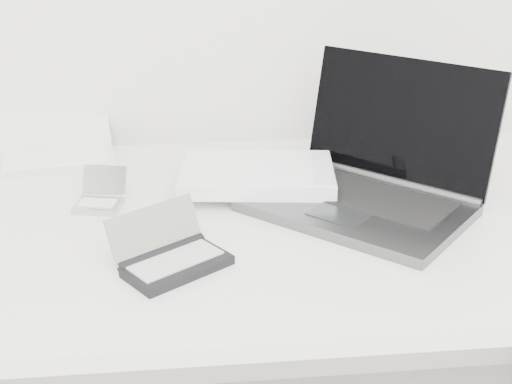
{
  "coord_description": "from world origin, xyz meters",
  "views": [
    {
      "loc": [
        -0.15,
        0.38,
        1.28
      ],
      "look_at": [
        -0.03,
        1.51,
        0.79
      ],
      "focal_mm": 50.0,
      "sensor_mm": 36.0,
      "label": 1
    }
  ],
  "objects": [
    {
      "name": "desk",
      "position": [
        0.0,
        1.55,
        0.68
      ],
      "size": [
        1.6,
        0.8,
        0.73
      ],
      "color": "white",
      "rests_on": "ground"
    },
    {
      "name": "laptop_large",
      "position": [
        0.11,
        1.6,
        0.77
      ],
      "size": [
        0.59,
        0.49,
        0.25
      ],
      "rotation": [
        0.0,
        0.0,
        -0.74
      ],
      "color": "#505355",
      "rests_on": "desk"
    },
    {
      "name": "netbook_open_white",
      "position": [
        -0.43,
        1.86,
        0.75
      ],
      "size": [
        0.29,
        0.34,
        0.08
      ],
      "rotation": [
        0.0,
        0.0,
        0.16
      ],
      "color": "white",
      "rests_on": "desk"
    },
    {
      "name": "pda_silver",
      "position": [
        -0.31,
        1.61,
        0.74
      ],
      "size": [
        0.1,
        0.11,
        0.07
      ],
      "rotation": [
        0.0,
        0.0,
        -0.22
      ],
      "color": "#BBBABF",
      "rests_on": "desk"
    },
    {
      "name": "palmtop_charcoal",
      "position": [
        -0.18,
        1.37,
        0.75
      ],
      "size": [
        0.2,
        0.19,
        0.08
      ],
      "rotation": [
        0.0,
        0.0,
        0.61
      ],
      "color": "black",
      "rests_on": "desk"
    }
  ]
}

